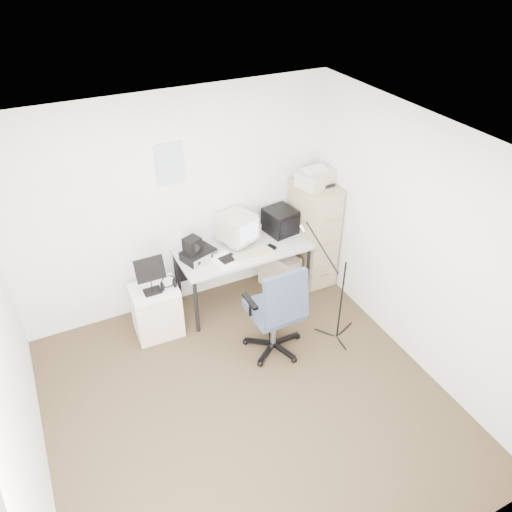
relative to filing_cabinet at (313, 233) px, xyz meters
name	(u,v)px	position (x,y,z in m)	size (l,w,h in m)	color
floor	(248,403)	(-1.58, -1.48, -0.66)	(3.60, 3.60, 0.01)	#362B1A
ceiling	(245,158)	(-1.58, -1.48, 1.85)	(3.60, 3.60, 0.01)	white
wall_back	(176,206)	(-1.58, 0.32, 0.60)	(3.60, 0.02, 2.50)	white
wall_front	(388,491)	(-1.58, -3.28, 0.60)	(3.60, 0.02, 2.50)	white
wall_left	(8,376)	(-3.38, -1.48, 0.60)	(0.02, 3.60, 2.50)	white
wall_right	(419,248)	(0.22, -1.48, 0.60)	(0.02, 3.60, 2.50)	white
wall_calendar	(170,164)	(-1.60, 0.31, 1.10)	(0.30, 0.02, 0.44)	white
filing_cabinet	(313,233)	(0.00, 0.00, 0.00)	(0.40, 0.60, 1.30)	gray
printer	(316,178)	(0.00, 0.01, 0.73)	(0.43, 0.30, 0.17)	beige
desk	(243,274)	(-0.95, -0.03, -0.29)	(1.50, 0.70, 0.73)	silver
crt_monitor	(237,230)	(-0.97, 0.07, 0.27)	(0.34, 0.36, 0.38)	beige
crt_tv	(280,221)	(-0.41, 0.10, 0.23)	(0.32, 0.34, 0.29)	black
desk_speaker	(256,231)	(-0.71, 0.12, 0.16)	(0.09, 0.09, 0.17)	beige
keyboard	(252,255)	(-0.92, -0.22, 0.09)	(0.48, 0.17, 0.03)	beige
mouse	(272,247)	(-0.66, -0.18, 0.10)	(0.06, 0.10, 0.03)	black
radio_receiver	(199,255)	(-1.47, -0.01, 0.13)	(0.35, 0.25, 0.10)	black
radio_speaker	(192,245)	(-1.53, 0.01, 0.26)	(0.16, 0.15, 0.16)	black
papers	(225,261)	(-1.24, -0.18, 0.09)	(0.22, 0.31, 0.02)	white
pc_tower	(280,271)	(-0.45, -0.01, -0.42)	(0.22, 0.50, 0.47)	beige
office_chair	(274,308)	(-1.02, -0.93, -0.09)	(0.64, 0.64, 1.12)	#394758
side_cart	(157,311)	(-2.04, -0.15, -0.35)	(0.49, 0.39, 0.61)	silver
music_stand	(150,275)	(-2.07, -0.20, 0.18)	(0.30, 0.16, 0.44)	black
headphones	(168,284)	(-1.90, -0.21, 0.01)	(0.17, 0.17, 0.03)	black
mic_stand	(343,290)	(-0.31, -1.09, 0.00)	(0.02, 0.02, 1.31)	black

